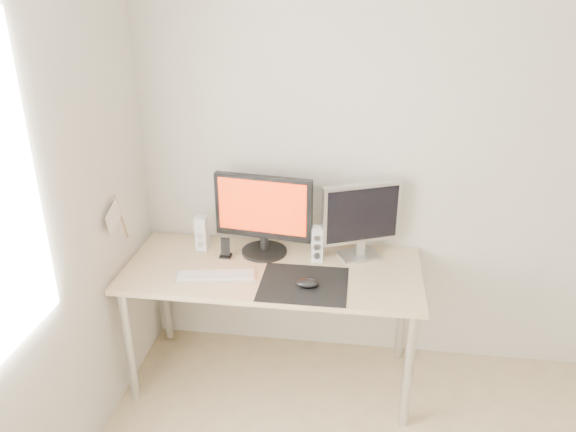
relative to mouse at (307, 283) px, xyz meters
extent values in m
plane|color=silver|center=(0.72, 0.55, 0.50)|extent=(3.50, 0.00, 3.50)
cube|color=black|center=(-0.02, 0.03, -0.02)|extent=(0.45, 0.40, 0.00)
ellipsoid|color=black|center=(0.00, 0.00, 0.00)|extent=(0.12, 0.07, 0.04)
cube|color=#D1B587|center=(-0.21, 0.18, -0.04)|extent=(1.60, 0.70, 0.03)
cylinder|color=silver|center=(-0.95, -0.11, -0.40)|extent=(0.05, 0.05, 0.70)
cylinder|color=silver|center=(0.53, -0.11, -0.40)|extent=(0.05, 0.05, 0.70)
cylinder|color=silver|center=(-0.95, 0.47, -0.40)|extent=(0.05, 0.05, 0.70)
cylinder|color=silver|center=(0.53, 0.47, -0.40)|extent=(0.05, 0.05, 0.70)
cylinder|color=black|center=(-0.28, 0.35, -0.02)|extent=(0.29, 0.29, 0.02)
cylinder|color=black|center=(-0.28, 0.35, 0.05)|extent=(0.05, 0.05, 0.12)
cube|color=black|center=(-0.28, 0.34, 0.26)|extent=(0.55, 0.12, 0.36)
cube|color=#FF570D|center=(-0.29, 0.32, 0.27)|extent=(0.50, 0.07, 0.30)
cube|color=#BDBCBF|center=(0.25, 0.38, -0.02)|extent=(0.27, 0.24, 0.01)
cube|color=silver|center=(0.25, 0.38, 0.04)|extent=(0.06, 0.06, 0.10)
cube|color=#B1B1B3|center=(0.25, 0.38, 0.24)|extent=(0.43, 0.22, 0.34)
cube|color=black|center=(0.26, 0.36, 0.24)|extent=(0.38, 0.17, 0.30)
cube|color=white|center=(-0.64, 0.35, 0.07)|extent=(0.06, 0.07, 0.20)
cylinder|color=#AFAFB1|center=(-0.64, 0.31, 0.02)|extent=(0.04, 0.01, 0.04)
cylinder|color=silver|center=(-0.64, 0.31, 0.07)|extent=(0.04, 0.01, 0.04)
cylinder|color=silver|center=(-0.64, 0.31, 0.13)|extent=(0.04, 0.01, 0.04)
cube|color=white|center=(0.03, 0.31, 0.07)|extent=(0.06, 0.07, 0.20)
cylinder|color=#AFAFB2|center=(0.03, 0.26, 0.02)|extent=(0.04, 0.01, 0.04)
cylinder|color=silver|center=(0.03, 0.26, 0.07)|extent=(0.04, 0.01, 0.04)
cylinder|color=#B0B1B3|center=(0.03, 0.26, 0.13)|extent=(0.04, 0.01, 0.04)
cube|color=silver|center=(-0.49, 0.04, -0.02)|extent=(0.43, 0.19, 0.01)
cube|color=white|center=(-0.49, 0.04, -0.01)|extent=(0.41, 0.17, 0.01)
cube|color=black|center=(-0.49, 0.27, -0.02)|extent=(0.06, 0.06, 0.01)
cube|color=black|center=(-0.49, 0.27, 0.04)|extent=(0.05, 0.02, 0.10)
cylinder|color=#A57F54|center=(-1.00, 0.10, 0.27)|extent=(0.01, 0.10, 0.29)
cube|color=white|center=(-1.00, 0.01, 0.31)|extent=(0.00, 0.19, 0.15)
camera|label=1|loc=(0.24, -2.46, 1.45)|focal=35.00mm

